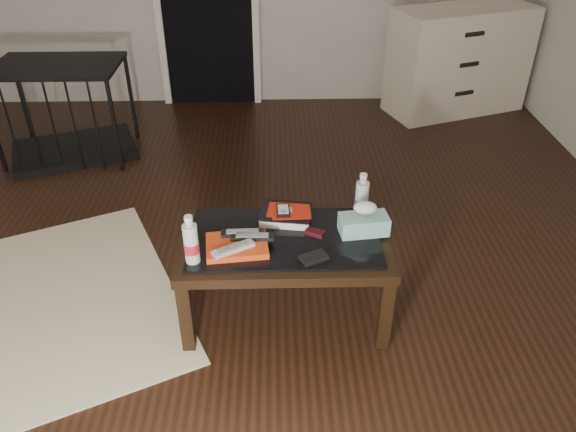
{
  "coord_description": "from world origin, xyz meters",
  "views": [
    {
      "loc": [
        0.17,
        -2.6,
        2.01
      ],
      "look_at": [
        0.23,
        -0.38,
        0.55
      ],
      "focal_mm": 35.0,
      "sensor_mm": 36.0,
      "label": 1
    }
  ],
  "objects_px": {
    "water_bottle_right": "(362,195)",
    "tissue_box": "(364,224)",
    "coffee_table": "(285,248)",
    "dresser": "(459,60)",
    "pet_crate": "(69,126)",
    "textbook": "(286,215)",
    "water_bottle_left": "(191,239)"
  },
  "relations": [
    {
      "from": "water_bottle_right",
      "to": "tissue_box",
      "type": "xyz_separation_m",
      "value": [
        -0.01,
        -0.14,
        -0.07
      ]
    },
    {
      "from": "coffee_table",
      "to": "dresser",
      "type": "distance_m",
      "value": 3.09
    },
    {
      "from": "pet_crate",
      "to": "dresser",
      "type": "bearing_deg",
      "value": -6.5
    },
    {
      "from": "dresser",
      "to": "pet_crate",
      "type": "distance_m",
      "value": 3.31
    },
    {
      "from": "coffee_table",
      "to": "textbook",
      "type": "height_order",
      "value": "textbook"
    },
    {
      "from": "coffee_table",
      "to": "textbook",
      "type": "bearing_deg",
      "value": 86.17
    },
    {
      "from": "coffee_table",
      "to": "water_bottle_left",
      "type": "relative_size",
      "value": 4.2
    },
    {
      "from": "textbook",
      "to": "water_bottle_left",
      "type": "height_order",
      "value": "water_bottle_left"
    },
    {
      "from": "water_bottle_left",
      "to": "tissue_box",
      "type": "height_order",
      "value": "water_bottle_left"
    },
    {
      "from": "coffee_table",
      "to": "water_bottle_right",
      "type": "relative_size",
      "value": 4.2
    },
    {
      "from": "coffee_table",
      "to": "dresser",
      "type": "relative_size",
      "value": 0.77
    },
    {
      "from": "textbook",
      "to": "tissue_box",
      "type": "xyz_separation_m",
      "value": [
        0.37,
        -0.13,
        0.02
      ]
    },
    {
      "from": "textbook",
      "to": "water_bottle_left",
      "type": "relative_size",
      "value": 1.05
    },
    {
      "from": "water_bottle_right",
      "to": "tissue_box",
      "type": "distance_m",
      "value": 0.16
    },
    {
      "from": "textbook",
      "to": "water_bottle_right",
      "type": "height_order",
      "value": "water_bottle_right"
    },
    {
      "from": "water_bottle_left",
      "to": "tissue_box",
      "type": "xyz_separation_m",
      "value": [
        0.79,
        0.2,
        -0.07
      ]
    },
    {
      "from": "dresser",
      "to": "water_bottle_right",
      "type": "distance_m",
      "value": 2.76
    },
    {
      "from": "dresser",
      "to": "tissue_box",
      "type": "distance_m",
      "value": 2.89
    },
    {
      "from": "coffee_table",
      "to": "tissue_box",
      "type": "distance_m",
      "value": 0.39
    },
    {
      "from": "water_bottle_left",
      "to": "water_bottle_right",
      "type": "bearing_deg",
      "value": 23.65
    },
    {
      "from": "textbook",
      "to": "water_bottle_left",
      "type": "xyz_separation_m",
      "value": [
        -0.42,
        -0.33,
        0.1
      ]
    },
    {
      "from": "pet_crate",
      "to": "water_bottle_right",
      "type": "distance_m",
      "value": 2.61
    },
    {
      "from": "dresser",
      "to": "water_bottle_left",
      "type": "relative_size",
      "value": 5.45
    },
    {
      "from": "pet_crate",
      "to": "water_bottle_right",
      "type": "xyz_separation_m",
      "value": [
        1.99,
        -1.65,
        0.35
      ]
    },
    {
      "from": "coffee_table",
      "to": "dresser",
      "type": "bearing_deg",
      "value": 59.1
    },
    {
      "from": "dresser",
      "to": "water_bottle_right",
      "type": "bearing_deg",
      "value": -135.46
    },
    {
      "from": "coffee_table",
      "to": "dresser",
      "type": "height_order",
      "value": "dresser"
    },
    {
      "from": "dresser",
      "to": "water_bottle_right",
      "type": "height_order",
      "value": "dresser"
    },
    {
      "from": "textbook",
      "to": "tissue_box",
      "type": "relative_size",
      "value": 1.09
    },
    {
      "from": "coffee_table",
      "to": "water_bottle_left",
      "type": "bearing_deg",
      "value": -157.12
    },
    {
      "from": "textbook",
      "to": "tissue_box",
      "type": "height_order",
      "value": "tissue_box"
    },
    {
      "from": "textbook",
      "to": "pet_crate",
      "type": "bearing_deg",
      "value": 142.87
    }
  ]
}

